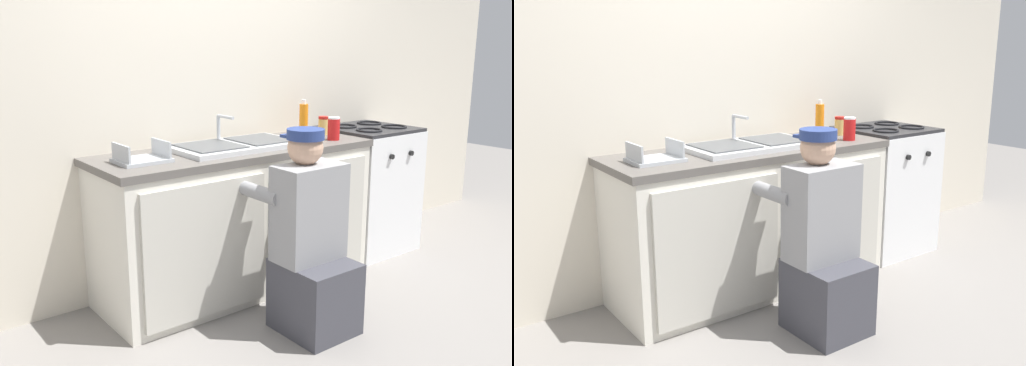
# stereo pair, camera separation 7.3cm
# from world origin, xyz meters

# --- Properties ---
(ground_plane) EXTENTS (12.00, 12.00, 0.00)m
(ground_plane) POSITION_xyz_m (0.00, 0.00, 0.00)
(ground_plane) COLOR gray
(back_wall) EXTENTS (6.00, 0.10, 2.50)m
(back_wall) POSITION_xyz_m (0.00, 0.65, 1.25)
(back_wall) COLOR beige
(back_wall) RESTS_ON ground_plane
(counter_cabinet) EXTENTS (1.77, 0.62, 0.87)m
(counter_cabinet) POSITION_xyz_m (0.00, 0.29, 0.43)
(counter_cabinet) COLOR silver
(counter_cabinet) RESTS_ON ground_plane
(countertop) EXTENTS (1.81, 0.62, 0.04)m
(countertop) POSITION_xyz_m (0.00, 0.30, 0.89)
(countertop) COLOR #5B5651
(countertop) RESTS_ON counter_cabinet
(sink_double_basin) EXTENTS (0.80, 0.44, 0.19)m
(sink_double_basin) POSITION_xyz_m (0.00, 0.30, 0.93)
(sink_double_basin) COLOR silver
(sink_double_basin) RESTS_ON countertop
(stove_range) EXTENTS (0.61, 0.62, 0.94)m
(stove_range) POSITION_xyz_m (1.21, 0.30, 0.47)
(stove_range) COLOR white
(stove_range) RESTS_ON ground_plane
(plumber_person) EXTENTS (0.42, 0.61, 1.10)m
(plumber_person) POSITION_xyz_m (-0.01, -0.39, 0.46)
(plumber_person) COLOR #3F3F47
(plumber_person) RESTS_ON ground_plane
(soap_bottle_orange) EXTENTS (0.06, 0.06, 0.25)m
(soap_bottle_orange) POSITION_xyz_m (0.63, 0.39, 1.02)
(soap_bottle_orange) COLOR orange
(soap_bottle_orange) RESTS_ON countertop
(condiment_jar) EXTENTS (0.07, 0.07, 0.13)m
(condiment_jar) POSITION_xyz_m (0.78, 0.34, 0.97)
(condiment_jar) COLOR #DBB760
(condiment_jar) RESTS_ON countertop
(dish_rack_tray) EXTENTS (0.28, 0.22, 0.11)m
(dish_rack_tray) POSITION_xyz_m (-0.65, 0.27, 0.94)
(dish_rack_tray) COLOR #B2B7BC
(dish_rack_tray) RESTS_ON countertop
(soda_cup_red) EXTENTS (0.08, 0.08, 0.15)m
(soda_cup_red) POSITION_xyz_m (0.68, 0.15, 0.99)
(soda_cup_red) COLOR red
(soda_cup_red) RESTS_ON countertop
(cell_phone) EXTENTS (0.07, 0.14, 0.01)m
(cell_phone) POSITION_xyz_m (0.55, 0.26, 0.92)
(cell_phone) COLOR black
(cell_phone) RESTS_ON countertop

